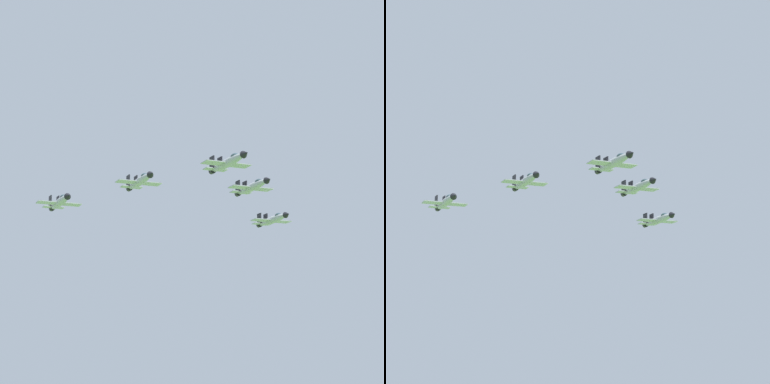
{
  "view_description": "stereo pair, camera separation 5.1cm",
  "coord_description": "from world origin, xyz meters",
  "views": [
    {
      "loc": [
        131.87,
        129.4,
        103.18
      ],
      "look_at": [
        -17.82,
        -7.47,
        148.09
      ],
      "focal_mm": 79.47,
      "sensor_mm": 36.0,
      "label": 1
    },
    {
      "loc": [
        131.83,
        129.44,
        103.18
      ],
      "look_at": [
        -17.82,
        -7.47,
        148.09
      ],
      "focal_mm": 79.47,
      "sensor_mm": 36.0,
      "label": 2
    }
  ],
  "objects": [
    {
      "name": "jet_lead",
      "position": [
        -9.02,
        11.43,
        150.6
      ],
      "size": [
        11.64,
        17.54,
        3.9
      ],
      "rotation": [
        0.0,
        0.0,
        1.15
      ],
      "color": "#9EA3A8"
    },
    {
      "name": "jet_left_wingman",
      "position": [
        -29.71,
        1.93,
        149.96
      ],
      "size": [
        11.51,
        17.29,
        3.87
      ],
      "rotation": [
        0.0,
        0.0,
        1.14
      ],
      "color": "#9EA3A8"
    },
    {
      "name": "jet_right_wingman",
      "position": [
        -2.97,
        -10.53,
        148.72
      ],
      "size": [
        11.09,
        16.62,
        3.73
      ],
      "rotation": [
        0.0,
        0.0,
        1.13
      ],
      "color": "#9EA3A8"
    },
    {
      "name": "jet_left_outer",
      "position": [
        -50.41,
        -7.58,
        145.73
      ],
      "size": [
        11.37,
        17.01,
        3.83
      ],
      "rotation": [
        0.0,
        0.0,
        1.12
      ],
      "color": "#9EA3A8"
    },
    {
      "name": "jet_right_outer",
      "position": [
        3.07,
        -32.49,
        145.87
      ],
      "size": [
        11.36,
        17.06,
        3.82
      ],
      "rotation": [
        0.0,
        0.0,
        1.14
      ],
      "color": "#9EA3A8"
    }
  ]
}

